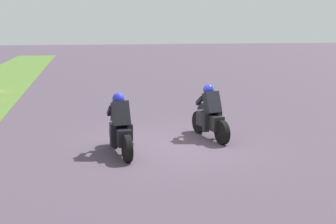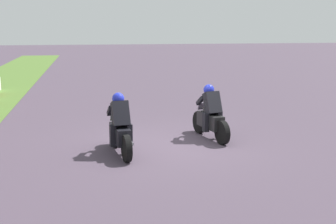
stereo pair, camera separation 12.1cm
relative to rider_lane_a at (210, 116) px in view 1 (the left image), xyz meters
The scene contains 3 objects.
ground_plane 1.49m from the rider_lane_a, 112.65° to the left, with size 120.00×120.00×0.00m, color #4A3D4C.
rider_lane_a is the anchor object (origin of this frame).
rider_lane_b 2.81m from the rider_lane_a, 112.92° to the left, with size 2.04×0.59×1.51m.
Camera 1 is at (-11.33, 2.17, 3.15)m, focal length 48.22 mm.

